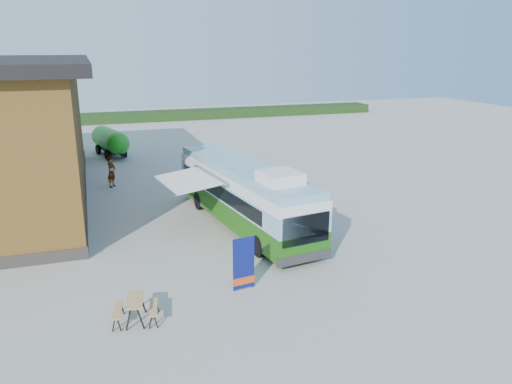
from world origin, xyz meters
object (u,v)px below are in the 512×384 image
object	(u,v)px
person_a	(111,172)
slurry_tanker	(110,140)
banner	(244,268)
picnic_table	(135,305)
bus	(244,193)
person_b	(230,169)

from	to	relation	value
person_a	slurry_tanker	size ratio (longest dim) A/B	0.34
banner	picnic_table	size ratio (longest dim) A/B	1.28
slurry_tanker	picnic_table	bearing A→B (deg)	-106.60
banner	picnic_table	bearing A→B (deg)	-173.38
person_a	bus	bearing A→B (deg)	-116.30
person_a	slurry_tanker	xyz separation A→B (m)	(0.42, 9.24, 0.27)
picnic_table	person_b	bearing A→B (deg)	73.46
bus	person_b	distance (m)	7.51
person_a	person_b	bearing A→B (deg)	-70.69
bus	slurry_tanker	bearing A→B (deg)	97.41
picnic_table	person_b	size ratio (longest dim) A/B	0.79
banner	person_b	distance (m)	13.85
banner	slurry_tanker	xyz separation A→B (m)	(-3.15, 24.25, 0.43)
person_a	person_b	size ratio (longest dim) A/B	0.99
bus	banner	bearing A→B (deg)	-115.57
bus	person_b	bearing A→B (deg)	71.03
banner	picnic_table	world-z (taller)	banner
bus	picnic_table	bearing A→B (deg)	-136.82
person_b	slurry_tanker	size ratio (longest dim) A/B	0.34
bus	picnic_table	distance (m)	9.13
picnic_table	slurry_tanker	xyz separation A→B (m)	(0.61, 25.25, 0.64)
person_a	slurry_tanker	bearing A→B (deg)	29.53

